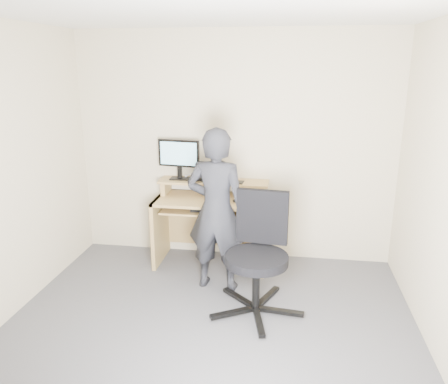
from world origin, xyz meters
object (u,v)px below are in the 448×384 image
(office_chair, at_px, (258,250))
(person, at_px, (217,211))
(desk, at_px, (213,214))
(monitor, at_px, (179,156))

(office_chair, bearing_deg, person, 147.56)
(desk, xyz_separation_m, office_chair, (0.58, -0.94, 0.02))
(desk, distance_m, monitor, 0.74)
(desk, xyz_separation_m, monitor, (-0.38, 0.07, 0.63))
(desk, relative_size, monitor, 2.58)
(monitor, height_order, office_chair, monitor)
(monitor, xyz_separation_m, office_chair, (0.96, -1.01, -0.60))
(office_chair, bearing_deg, desk, 127.65)
(person, bearing_deg, office_chair, 147.77)
(desk, relative_size, office_chair, 1.15)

